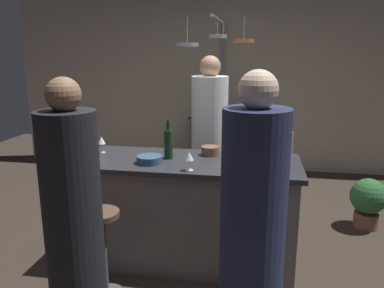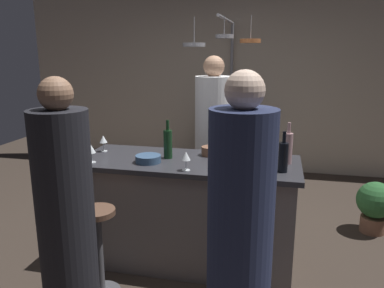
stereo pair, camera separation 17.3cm
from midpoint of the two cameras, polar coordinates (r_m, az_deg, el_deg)
name	(u,v)px [view 2 (the right image)]	position (r m, az deg, el deg)	size (l,w,h in m)	color
ground_plane	(188,259)	(3.46, 0.91, -16.94)	(9.00, 9.00, 0.00)	#382D26
back_wall	(232,83)	(5.81, 6.95, 9.06)	(6.40, 0.16, 2.60)	#BCAD99
kitchen_island	(188,211)	(3.25, 0.94, -10.05)	(1.80, 0.72, 0.90)	slate
stove_range	(228,144)	(5.55, 6.25, -0.07)	(0.80, 0.64, 0.89)	#47474C
chef	(213,148)	(3.88, 4.42, -0.67)	(0.36, 0.36, 1.73)	white
bar_stool_right	(246,267)	(2.68, 10.00, -17.71)	(0.28, 0.28, 0.68)	#4C4C51
guest_right	(240,239)	(2.14, 9.58, -13.90)	(0.35, 0.35, 1.68)	#262D4C
bar_stool_left	(99,249)	(2.90, -12.08, -15.12)	(0.28, 0.28, 0.68)	#4C4C51
guest_left	(66,222)	(2.44, -16.39, -11.21)	(0.34, 0.34, 1.63)	black
overhead_pot_rack	(225,60)	(4.92, 5.95, 12.50)	(0.90, 1.32, 2.17)	gray
potted_plant	(375,204)	(4.24, 26.86, -8.05)	(0.36, 0.36, 0.52)	brown
pepper_mill	(234,154)	(2.92, 8.06, -1.44)	(0.05, 0.05, 0.21)	#382319
wine_bottle_red	(168,143)	(3.12, -2.06, 0.07)	(0.07, 0.07, 0.32)	#143319
wine_bottle_rose	(288,148)	(3.08, 15.77, -0.55)	(0.07, 0.07, 0.33)	#B78C8E
wine_bottle_dark	(283,157)	(2.86, 15.22, -1.84)	(0.07, 0.07, 0.30)	black
wine_glass_by_chef	(103,140)	(3.41, -11.77, 0.59)	(0.07, 0.07, 0.15)	silver
wine_glass_near_right_guest	(186,157)	(2.80, 0.86, -1.97)	(0.07, 0.07, 0.15)	silver
wine_glass_near_left_guest	(91,150)	(3.08, -13.35, -0.87)	(0.07, 0.07, 0.15)	silver
mixing_bowl_wooden	(210,151)	(3.24, 4.30, -1.06)	(0.15, 0.15, 0.08)	brown
mixing_bowl_blue	(148,159)	(3.04, -4.97, -2.24)	(0.20, 0.20, 0.06)	#334C6B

